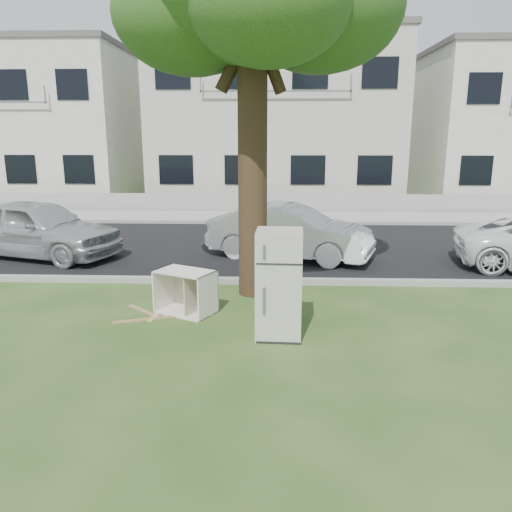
{
  "coord_description": "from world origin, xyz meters",
  "views": [
    {
      "loc": [
        0.01,
        -7.5,
        3.02
      ],
      "look_at": [
        -0.29,
        0.6,
        1.04
      ],
      "focal_mm": 35.0,
      "sensor_mm": 36.0,
      "label": 1
    }
  ],
  "objects_px": {
    "car_center": "(290,232)",
    "car_left": "(38,228)",
    "cabinet": "(186,292)",
    "fridge": "(279,284)"
  },
  "relations": [
    {
      "from": "car_center",
      "to": "fridge",
      "type": "bearing_deg",
      "value": -163.8
    },
    {
      "from": "cabinet",
      "to": "car_center",
      "type": "height_order",
      "value": "car_center"
    },
    {
      "from": "car_left",
      "to": "cabinet",
      "type": "bearing_deg",
      "value": -114.0
    },
    {
      "from": "fridge",
      "to": "car_center",
      "type": "distance_m",
      "value": 5.02
    },
    {
      "from": "cabinet",
      "to": "car_center",
      "type": "xyz_separation_m",
      "value": [
        1.91,
        4.03,
        0.29
      ]
    },
    {
      "from": "fridge",
      "to": "cabinet",
      "type": "height_order",
      "value": "fridge"
    },
    {
      "from": "cabinet",
      "to": "car_center",
      "type": "relative_size",
      "value": 0.24
    },
    {
      "from": "fridge",
      "to": "car_center",
      "type": "xyz_separation_m",
      "value": [
        0.31,
        5.01,
        -0.16
      ]
    },
    {
      "from": "car_center",
      "to": "car_left",
      "type": "relative_size",
      "value": 0.94
    },
    {
      "from": "car_center",
      "to": "car_left",
      "type": "distance_m",
      "value": 6.34
    }
  ]
}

